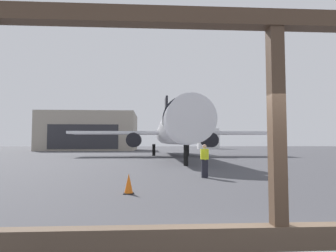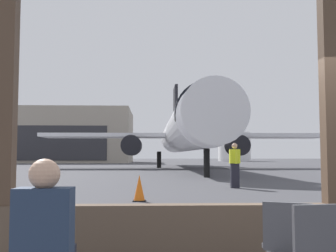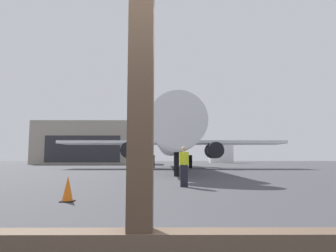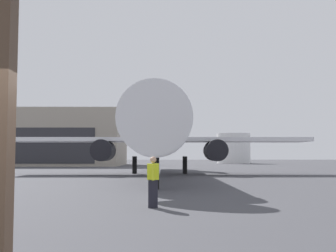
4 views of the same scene
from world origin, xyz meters
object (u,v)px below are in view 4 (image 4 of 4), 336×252
airplane (159,136)px  fuel_storage_tank (233,148)px  distant_hangar (58,139)px  ground_crew_worker (153,181)px

airplane → fuel_storage_tank: size_ratio=5.15×
distant_hangar → airplane: bearing=-63.3°
fuel_storage_tank → distant_hangar: bearing=-154.5°
airplane → fuel_storage_tank: 53.43m
ground_crew_worker → fuel_storage_tank: 74.91m
distant_hangar → fuel_storage_tank: distant_hangar is taller
airplane → ground_crew_worker: size_ratio=20.71×
ground_crew_worker → airplane: bearing=90.2°
distant_hangar → fuel_storage_tank: 36.45m
airplane → distant_hangar: (-17.90, 35.58, 1.09)m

